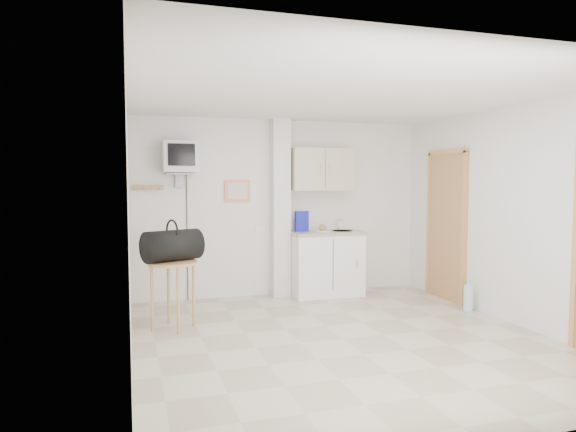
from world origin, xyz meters
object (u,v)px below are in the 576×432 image
object	(u,v)px
round_table	(173,273)
water_bottle	(468,298)
duffel_bag	(172,245)
crt_television	(180,158)

from	to	relation	value
round_table	water_bottle	size ratio (longest dim) A/B	2.08
duffel_bag	crt_television	bearing A→B (deg)	55.79
crt_television	duffel_bag	world-z (taller)	crt_television
round_table	water_bottle	world-z (taller)	round_table
duffel_bag	water_bottle	bearing A→B (deg)	-28.91
crt_television	duffel_bag	size ratio (longest dim) A/B	3.02
crt_television	duffel_bag	xyz separation A→B (m)	(-0.20, -1.09, -1.01)
water_bottle	round_table	bearing A→B (deg)	175.45
crt_television	water_bottle	world-z (taller)	crt_television
crt_television	round_table	size ratio (longest dim) A/B	2.86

